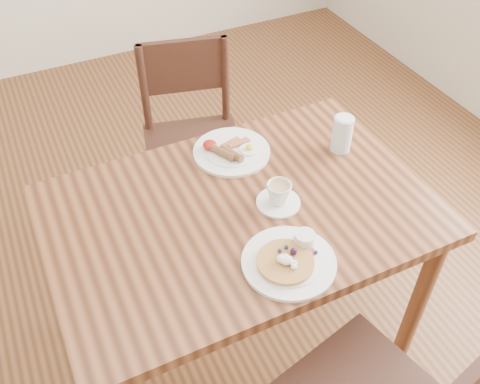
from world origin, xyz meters
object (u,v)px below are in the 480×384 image
at_px(breakfast_plate, 231,151).
at_px(teacup_saucer, 279,195).
at_px(water_glass, 342,134).
at_px(dining_table, 240,230).
at_px(pancake_plate, 290,259).
at_px(chair_far, 192,135).

xyz_separation_m(breakfast_plate, teacup_saucer, (0.03, -0.29, 0.02)).
bearing_deg(water_glass, dining_table, -165.56).
bearing_deg(pancake_plate, water_glass, 41.93).
bearing_deg(pancake_plate, teacup_saucer, 69.10).
distance_m(breakfast_plate, water_glass, 0.39).
height_order(dining_table, water_glass, water_glass).
xyz_separation_m(dining_table, breakfast_plate, (0.09, 0.26, 0.11)).
relative_size(pancake_plate, teacup_saucer, 1.93).
relative_size(chair_far, breakfast_plate, 3.26).
xyz_separation_m(pancake_plate, teacup_saucer, (0.09, 0.22, 0.02)).
distance_m(dining_table, water_glass, 0.49).
distance_m(pancake_plate, teacup_saucer, 0.24).
height_order(chair_far, teacup_saucer, chair_far).
xyz_separation_m(pancake_plate, water_glass, (0.42, 0.37, 0.05)).
xyz_separation_m(dining_table, water_glass, (0.45, 0.12, 0.16)).
distance_m(dining_table, breakfast_plate, 0.29).
relative_size(chair_far, water_glass, 6.70).
distance_m(dining_table, chair_far, 0.77).
bearing_deg(breakfast_plate, dining_table, -108.77).
xyz_separation_m(chair_far, water_glass, (0.33, -0.63, 0.32)).
relative_size(dining_table, pancake_plate, 4.44).
bearing_deg(dining_table, breakfast_plate, 71.23).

